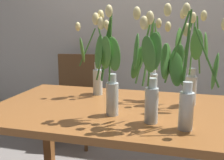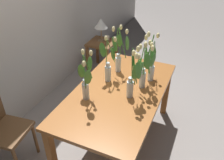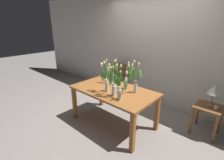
# 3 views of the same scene
# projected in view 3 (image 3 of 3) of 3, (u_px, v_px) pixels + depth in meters

# --- Properties ---
(ground_plane) EXTENTS (18.00, 18.00, 0.00)m
(ground_plane) POSITION_uv_depth(u_px,v_px,m) (113.00, 123.00, 3.38)
(ground_plane) COLOR gray
(room_wall_rear) EXTENTS (9.00, 0.10, 2.70)m
(room_wall_rear) POSITION_uv_depth(u_px,v_px,m) (153.00, 49.00, 3.91)
(room_wall_rear) COLOR beige
(room_wall_rear) RESTS_ON ground
(dining_table) EXTENTS (1.60, 0.90, 0.74)m
(dining_table) POSITION_uv_depth(u_px,v_px,m) (113.00, 94.00, 3.17)
(dining_table) COLOR #A3602D
(dining_table) RESTS_ON ground
(tulip_vase_0) EXTENTS (0.16, 0.17, 0.58)m
(tulip_vase_0) POSITION_uv_depth(u_px,v_px,m) (105.00, 79.00, 2.96)
(tulip_vase_0) COLOR silver
(tulip_vase_0) RESTS_ON dining_table
(tulip_vase_1) EXTENTS (0.17, 0.18, 0.53)m
(tulip_vase_1) POSITION_uv_depth(u_px,v_px,m) (127.00, 80.00, 3.11)
(tulip_vase_1) COLOR silver
(tulip_vase_1) RESTS_ON dining_table
(tulip_vase_2) EXTENTS (0.25, 0.23, 0.52)m
(tulip_vase_2) POSITION_uv_depth(u_px,v_px,m) (113.00, 74.00, 3.39)
(tulip_vase_2) COLOR silver
(tulip_vase_2) RESTS_ON dining_table
(tulip_vase_3) EXTENTS (0.18, 0.19, 0.57)m
(tulip_vase_3) POSITION_uv_depth(u_px,v_px,m) (112.00, 83.00, 2.80)
(tulip_vase_3) COLOR silver
(tulip_vase_3) RESTS_ON dining_table
(tulip_vase_4) EXTENTS (0.21, 0.19, 0.58)m
(tulip_vase_4) POSITION_uv_depth(u_px,v_px,m) (135.00, 81.00, 2.92)
(tulip_vase_4) COLOR silver
(tulip_vase_4) RESTS_ON dining_table
(tulip_vase_5) EXTENTS (0.29, 0.12, 0.58)m
(tulip_vase_5) POSITION_uv_depth(u_px,v_px,m) (120.00, 86.00, 2.69)
(tulip_vase_5) COLOR silver
(tulip_vase_5) RESTS_ON dining_table
(dining_chair) EXTENTS (0.45, 0.45, 0.93)m
(dining_chair) POSITION_uv_depth(u_px,v_px,m) (117.00, 79.00, 4.38)
(dining_chair) COLOR brown
(dining_chair) RESTS_ON ground
(side_table) EXTENTS (0.44, 0.44, 0.55)m
(side_table) POSITION_uv_depth(u_px,v_px,m) (208.00, 112.00, 2.95)
(side_table) COLOR brown
(side_table) RESTS_ON ground
(table_lamp) EXTENTS (0.22, 0.22, 0.40)m
(table_lamp) POSITION_uv_depth(u_px,v_px,m) (214.00, 90.00, 2.81)
(table_lamp) COLOR olive
(table_lamp) RESTS_ON side_table
(pillar_candle) EXTENTS (0.06, 0.06, 0.07)m
(pillar_candle) POSITION_uv_depth(u_px,v_px,m) (216.00, 108.00, 2.79)
(pillar_candle) COLOR beige
(pillar_candle) RESTS_ON side_table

